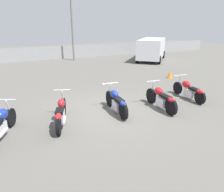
{
  "coord_description": "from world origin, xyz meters",
  "views": [
    {
      "loc": [
        -3.43,
        -7.11,
        3.23
      ],
      "look_at": [
        0.0,
        -0.1,
        0.65
      ],
      "focal_mm": 35.0,
      "sensor_mm": 36.0,
      "label": 1
    }
  ],
  "objects_px": {
    "motorcycle_slot_0": "(0,124)",
    "traffic_cone_near": "(170,74)",
    "motorcycle_slot_3": "(161,99)",
    "motorcycle_slot_2": "(116,102)",
    "motorcycle_slot_1": "(61,113)",
    "motorcycle_slot_4": "(189,90)",
    "light_pole_left": "(71,4)",
    "parked_van": "(152,48)"
  },
  "relations": [
    {
      "from": "light_pole_left",
      "to": "motorcycle_slot_4",
      "type": "xyz_separation_m",
      "value": [
        1.44,
        -13.0,
        -4.47
      ]
    },
    {
      "from": "motorcycle_slot_1",
      "to": "motorcycle_slot_2",
      "type": "bearing_deg",
      "value": 22.62
    },
    {
      "from": "motorcycle_slot_2",
      "to": "parked_van",
      "type": "height_order",
      "value": "parked_van"
    },
    {
      "from": "motorcycle_slot_3",
      "to": "motorcycle_slot_2",
      "type": "bearing_deg",
      "value": 169.55
    },
    {
      "from": "motorcycle_slot_4",
      "to": "light_pole_left",
      "type": "bearing_deg",
      "value": 102.03
    },
    {
      "from": "motorcycle_slot_4",
      "to": "parked_van",
      "type": "bearing_deg",
      "value": 68.59
    },
    {
      "from": "motorcycle_slot_1",
      "to": "traffic_cone_near",
      "type": "distance_m",
      "value": 8.54
    },
    {
      "from": "motorcycle_slot_0",
      "to": "traffic_cone_near",
      "type": "bearing_deg",
      "value": 45.23
    },
    {
      "from": "light_pole_left",
      "to": "motorcycle_slot_4",
      "type": "height_order",
      "value": "light_pole_left"
    },
    {
      "from": "motorcycle_slot_0",
      "to": "motorcycle_slot_4",
      "type": "height_order",
      "value": "motorcycle_slot_0"
    },
    {
      "from": "motorcycle_slot_4",
      "to": "traffic_cone_near",
      "type": "distance_m",
      "value": 4.04
    },
    {
      "from": "motorcycle_slot_4",
      "to": "motorcycle_slot_1",
      "type": "bearing_deg",
      "value": -173.21
    },
    {
      "from": "light_pole_left",
      "to": "motorcycle_slot_0",
      "type": "distance_m",
      "value": 15.23
    },
    {
      "from": "motorcycle_slot_2",
      "to": "traffic_cone_near",
      "type": "xyz_separation_m",
      "value": [
        5.59,
        3.54,
        -0.21
      ]
    },
    {
      "from": "motorcycle_slot_1",
      "to": "parked_van",
      "type": "bearing_deg",
      "value": 62.24
    },
    {
      "from": "light_pole_left",
      "to": "motorcycle_slot_0",
      "type": "relative_size",
      "value": 4.4
    },
    {
      "from": "motorcycle_slot_2",
      "to": "motorcycle_slot_3",
      "type": "xyz_separation_m",
      "value": [
        1.76,
        -0.45,
        -0.01
      ]
    },
    {
      "from": "motorcycle_slot_3",
      "to": "parked_van",
      "type": "distance_m",
      "value": 12.45
    },
    {
      "from": "motorcycle_slot_3",
      "to": "traffic_cone_near",
      "type": "relative_size",
      "value": 4.54
    },
    {
      "from": "motorcycle_slot_2",
      "to": "traffic_cone_near",
      "type": "bearing_deg",
      "value": 37.69
    },
    {
      "from": "light_pole_left",
      "to": "traffic_cone_near",
      "type": "xyz_separation_m",
      "value": [
        3.37,
        -9.46,
        -4.65
      ]
    },
    {
      "from": "motorcycle_slot_2",
      "to": "parked_van",
      "type": "relative_size",
      "value": 0.42
    },
    {
      "from": "light_pole_left",
      "to": "motorcycle_slot_4",
      "type": "relative_size",
      "value": 3.94
    },
    {
      "from": "motorcycle_slot_1",
      "to": "motorcycle_slot_2",
      "type": "xyz_separation_m",
      "value": [
        2.13,
        0.11,
        0.03
      ]
    },
    {
      "from": "motorcycle_slot_1",
      "to": "motorcycle_slot_4",
      "type": "distance_m",
      "value": 5.8
    },
    {
      "from": "light_pole_left",
      "to": "motorcycle_slot_1",
      "type": "distance_m",
      "value": 14.52
    },
    {
      "from": "light_pole_left",
      "to": "motorcycle_slot_2",
      "type": "xyz_separation_m",
      "value": [
        -2.22,
        -13.0,
        -4.43
      ]
    },
    {
      "from": "light_pole_left",
      "to": "motorcycle_slot_3",
      "type": "distance_m",
      "value": 14.17
    },
    {
      "from": "light_pole_left",
      "to": "motorcycle_slot_1",
      "type": "xyz_separation_m",
      "value": [
        -4.35,
        -13.11,
        -4.46
      ]
    },
    {
      "from": "motorcycle_slot_2",
      "to": "traffic_cone_near",
      "type": "relative_size",
      "value": 4.6
    },
    {
      "from": "traffic_cone_near",
      "to": "motorcycle_slot_4",
      "type": "bearing_deg",
      "value": -118.53
    },
    {
      "from": "motorcycle_slot_3",
      "to": "light_pole_left",
      "type": "bearing_deg",
      "value": 92.04
    },
    {
      "from": "motorcycle_slot_1",
      "to": "motorcycle_slot_2",
      "type": "relative_size",
      "value": 1.02
    },
    {
      "from": "motorcycle_slot_3",
      "to": "traffic_cone_near",
      "type": "xyz_separation_m",
      "value": [
        3.83,
        3.99,
        -0.21
      ]
    },
    {
      "from": "motorcycle_slot_1",
      "to": "motorcycle_slot_0",
      "type": "bearing_deg",
      "value": -157.83
    },
    {
      "from": "motorcycle_slot_2",
      "to": "motorcycle_slot_4",
      "type": "relative_size",
      "value": 0.97
    },
    {
      "from": "motorcycle_slot_0",
      "to": "motorcycle_slot_1",
      "type": "bearing_deg",
      "value": 26.38
    },
    {
      "from": "motorcycle_slot_0",
      "to": "motorcycle_slot_2",
      "type": "relative_size",
      "value": 0.92
    },
    {
      "from": "light_pole_left",
      "to": "motorcycle_slot_0",
      "type": "xyz_separation_m",
      "value": [
        -6.17,
        -13.19,
        -4.45
      ]
    },
    {
      "from": "motorcycle_slot_0",
      "to": "motorcycle_slot_2",
      "type": "bearing_deg",
      "value": 26.62
    },
    {
      "from": "light_pole_left",
      "to": "motorcycle_slot_3",
      "type": "height_order",
      "value": "light_pole_left"
    },
    {
      "from": "parked_van",
      "to": "traffic_cone_near",
      "type": "distance_m",
      "value": 7.09
    }
  ]
}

